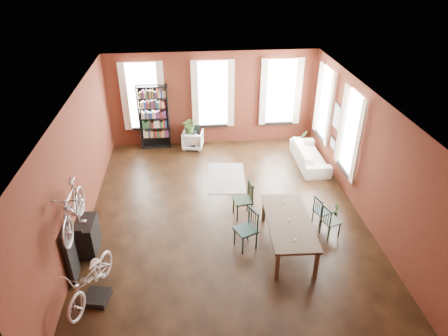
{
  "coord_description": "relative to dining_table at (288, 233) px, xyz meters",
  "views": [
    {
      "loc": [
        -0.85,
        -8.29,
        6.31
      ],
      "look_at": [
        0.0,
        0.6,
        1.15
      ],
      "focal_mm": 32.0,
      "sensor_mm": 36.0,
      "label": 1
    }
  ],
  "objects": [
    {
      "name": "console_table",
      "position": [
        -4.59,
        0.32,
        0.03
      ],
      "size": [
        0.4,
        0.8,
        0.8
      ],
      "primitive_type": "cube",
      "color": "black",
      "rests_on": "ground"
    },
    {
      "name": "dining_chair_b",
      "position": [
        -0.88,
        1.27,
        0.13
      ],
      "size": [
        0.53,
        0.53,
        1.01
      ],
      "primitive_type": "cube",
      "rotation": [
        0.0,
        0.0,
        -1.42
      ],
      "color": "black",
      "rests_on": "ground"
    },
    {
      "name": "bookshelf",
      "position": [
        -3.31,
        5.52,
        0.73
      ],
      "size": [
        1.0,
        0.32,
        2.2
      ],
      "primitive_type": "cube",
      "color": "black",
      "rests_on": "ground"
    },
    {
      "name": "bicycle_hung",
      "position": [
        -4.46,
        -0.58,
        1.76
      ],
      "size": [
        0.47,
        1.0,
        1.66
      ],
      "primitive_type": "imported",
      "color": "#A5A8AD",
      "rests_on": "bike_wall_rack"
    },
    {
      "name": "plant_small",
      "position": [
        1.56,
        1.08,
        -0.3
      ],
      "size": [
        0.41,
        0.39,
        0.13
      ],
      "primitive_type": "imported",
      "rotation": [
        0.0,
        0.0,
        0.86
      ],
      "color": "#234F1F",
      "rests_on": "ground"
    },
    {
      "name": "bicycle_floor",
      "position": [
        -4.2,
        -1.24,
        0.63
      ],
      "size": [
        0.84,
        1.04,
        1.72
      ],
      "primitive_type": "imported",
      "rotation": [
        0.0,
        0.0,
        -0.3
      ],
      "color": "beige",
      "rests_on": "bike_trainer"
    },
    {
      "name": "dining_chair_c",
      "position": [
        1.13,
        0.31,
        0.05
      ],
      "size": [
        0.49,
        0.49,
        0.84
      ],
      "primitive_type": "cube",
      "rotation": [
        0.0,
        0.0,
        1.91
      ],
      "color": "black",
      "rests_on": "ground"
    },
    {
      "name": "white_armchair",
      "position": [
        -2.05,
        5.32,
        -0.03
      ],
      "size": [
        0.77,
        0.74,
        0.69
      ],
      "primitive_type": "imported",
      "rotation": [
        0.0,
        0.0,
        2.96
      ],
      "color": "silver",
      "rests_on": "ground"
    },
    {
      "name": "dining_chair_a",
      "position": [
        -0.98,
        0.08,
        0.12
      ],
      "size": [
        0.6,
        0.6,
        0.99
      ],
      "primitive_type": "cube",
      "rotation": [
        0.0,
        0.0,
        -1.16
      ],
      "color": "#1A3A3A",
      "rests_on": "ground"
    },
    {
      "name": "bike_trainer",
      "position": [
        -4.16,
        -1.24,
        -0.3
      ],
      "size": [
        0.56,
        0.56,
        0.14
      ],
      "primitive_type": "cube",
      "rotation": [
        0.0,
        0.0,
        -0.21
      ],
      "color": "black",
      "rests_on": "ground"
    },
    {
      "name": "bike_wall_rack",
      "position": [
        -4.71,
        -0.58,
        0.28
      ],
      "size": [
        0.16,
        0.6,
        1.3
      ],
      "primitive_type": "cube",
      "color": "black",
      "rests_on": "ground"
    },
    {
      "name": "dining_chair_d",
      "position": [
        1.05,
        0.74,
        0.04
      ],
      "size": [
        0.48,
        0.48,
        0.82
      ],
      "primitive_type": "cube",
      "rotation": [
        0.0,
        0.0,
        1.88
      ],
      "color": "#173134",
      "rests_on": "ground"
    },
    {
      "name": "dining_table",
      "position": [
        0.0,
        0.0,
        0.0
      ],
      "size": [
        1.08,
        2.22,
        0.74
      ],
      "primitive_type": "cube",
      "rotation": [
        0.0,
        0.0,
        -0.04
      ],
      "color": "#47382A",
      "rests_on": "ground"
    },
    {
      "name": "cream_sofa",
      "position": [
        1.64,
        3.82,
        0.04
      ],
      "size": [
        0.61,
        2.08,
        0.81
      ],
      "primitive_type": "imported",
      "rotation": [
        0.0,
        0.0,
        1.57
      ],
      "color": "beige",
      "rests_on": "ground"
    },
    {
      "name": "striped_rug",
      "position": [
        -1.11,
        3.21,
        -0.36
      ],
      "size": [
        1.25,
        1.87,
        0.01
      ],
      "primitive_type": "cube",
      "rotation": [
        0.0,
        0.0,
        -0.08
      ],
      "color": "black",
      "rests_on": "ground"
    },
    {
      "name": "plant_by_sofa",
      "position": [
        1.65,
        4.91,
        -0.22
      ],
      "size": [
        0.48,
        0.73,
        0.3
      ],
      "primitive_type": "imported",
      "rotation": [
        0.0,
        0.0,
        0.16
      ],
      "color": "#2E4F1F",
      "rests_on": "ground"
    },
    {
      "name": "plant_on_stand",
      "position": [
        -2.13,
        5.21,
        0.48
      ],
      "size": [
        0.52,
        0.57,
        0.42
      ],
      "primitive_type": "imported",
      "rotation": [
        0.0,
        0.0,
        0.06
      ],
      "color": "#3A6327",
      "rests_on": "plant_stand"
    },
    {
      "name": "plant_stand",
      "position": [
        -2.09,
        5.23,
        -0.05
      ],
      "size": [
        0.4,
        0.4,
        0.64
      ],
      "primitive_type": "cube",
      "rotation": [
        0.0,
        0.0,
        -0.31
      ],
      "color": "black",
      "rests_on": "ground"
    },
    {
      "name": "room",
      "position": [
        -1.07,
        1.84,
        1.76
      ],
      "size": [
        9.0,
        9.04,
        3.22
      ],
      "color": "black",
      "rests_on": "ground"
    }
  ]
}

